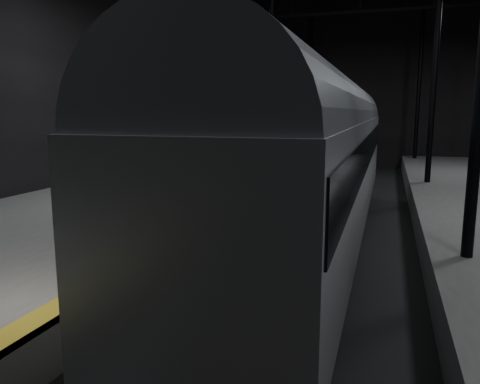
% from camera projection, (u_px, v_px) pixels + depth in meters
% --- Properties ---
extents(ground, '(44.00, 44.00, 0.00)m').
position_uv_depth(ground, '(322.00, 240.00, 15.75)').
color(ground, black).
rests_on(ground, ground).
extents(platform_left, '(9.00, 43.80, 1.00)m').
position_uv_depth(platform_left, '(126.00, 211.00, 17.89)').
color(platform_left, '#565754').
rests_on(platform_left, ground).
extents(tactile_strip, '(0.50, 43.80, 0.01)m').
position_uv_depth(tactile_strip, '(231.00, 205.00, 16.54)').
color(tactile_strip, olive).
rests_on(tactile_strip, platform_left).
extents(track, '(2.40, 43.00, 0.24)m').
position_uv_depth(track, '(322.00, 238.00, 15.74)').
color(track, '#3F3328').
rests_on(track, ground).
extents(train, '(2.98, 19.92, 5.32)m').
position_uv_depth(train, '(319.00, 156.00, 13.98)').
color(train, '#ACAFB4').
rests_on(train, ground).
extents(woman, '(0.67, 0.53, 1.61)m').
position_uv_depth(woman, '(114.00, 223.00, 10.45)').
color(woman, '#8C7D56').
rests_on(woman, platform_left).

